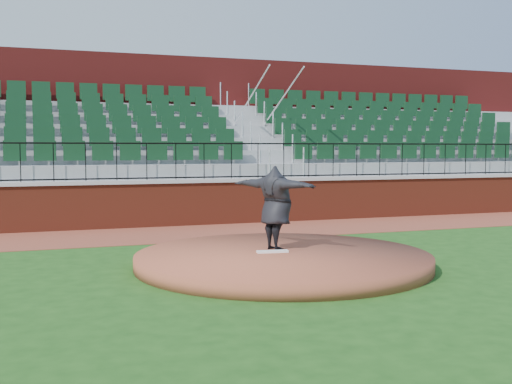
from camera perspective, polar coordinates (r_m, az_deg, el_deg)
ground at (r=11.20m, az=2.60°, el=-7.16°), size 90.00×90.00×0.00m
warning_track at (r=16.26m, az=-4.63°, el=-3.65°), size 34.00×3.20×0.01m
field_wall at (r=17.74m, az=-5.98°, el=-1.09°), size 34.00×0.35×1.20m
wall_cap at (r=17.69m, az=-6.00°, el=1.01°), size 34.00×0.45×0.10m
wall_railing at (r=17.67m, az=-6.01°, el=2.79°), size 34.00×0.05×1.00m
seating_stands at (r=20.33m, az=-7.84°, el=4.34°), size 34.00×5.10×4.60m
concourse_wall at (r=23.08m, az=-9.28°, el=5.40°), size 34.00×0.50×5.50m
pitchers_mound at (r=11.57m, az=2.44°, el=-6.17°), size 5.39×5.39×0.25m
pitching_rubber at (r=11.59m, az=1.51°, el=-5.42°), size 0.59×0.22×0.04m
pitcher at (r=11.87m, az=1.80°, el=-1.43°), size 1.40×1.96×1.59m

